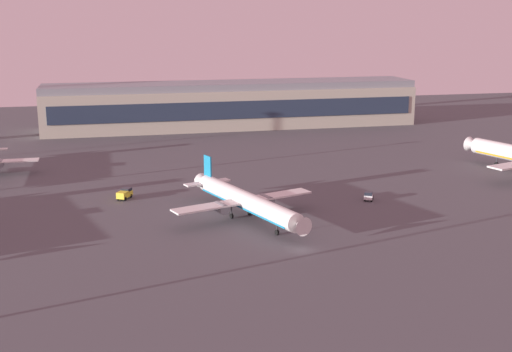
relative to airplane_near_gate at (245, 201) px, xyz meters
name	(u,v)px	position (x,y,z in m)	size (l,w,h in m)	color
ground_plane	(302,250)	(5.82, -19.58, -3.81)	(416.00, 416.00, 0.00)	#4C4C51
terminal_building	(232,105)	(19.30, 112.11, 4.28)	(133.87, 22.40, 16.40)	#B2AD99
airplane_near_gate	(245,201)	(0.00, 0.00, 0.00)	(30.07, 38.22, 10.09)	silver
pushback_tug	(369,196)	(29.13, 7.00, -2.75)	(3.05, 3.56, 2.05)	white
cargo_loader	(125,194)	(-22.88, 20.82, -2.63)	(3.77, 4.56, 2.25)	yellow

